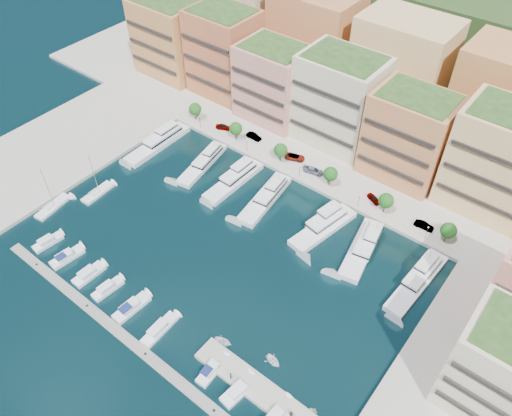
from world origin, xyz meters
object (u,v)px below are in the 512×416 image
object	(u,v)px
lamppost_3	(359,198)
car_2	(295,157)
cruiser_1	(67,257)
cruiser_8	(238,391)
cruiser_3	(107,289)
tender_0	(223,342)
car_5	(424,226)
tree_3	(331,174)
yacht_0	(160,141)
tree_2	(281,150)
yacht_2	(235,178)
yacht_5	(363,246)
car_3	(313,170)
tree_4	(386,201)
sailboat_0	(53,207)
tree_0	(195,109)
tree_1	(236,129)
sailboat_1	(98,193)
yacht_3	(267,196)
tender_2	(273,361)
person_1	(291,414)
car_0	(223,127)
yacht_4	(325,226)
cruiser_2	(89,274)
yacht_6	(419,279)
lamppost_2	(300,169)
lamppost_4	(427,231)
car_1	(254,136)
cruiser_5	(159,330)
person_0	(231,376)
cruiser_0	(48,242)
lamppost_1	(247,143)
yacht_1	(204,162)
lamppost_0	(200,120)
tender_3	(313,411)
cruiser_4	(131,308)
cruiser_7	(212,370)

from	to	relation	value
lamppost_3	car_2	bearing A→B (deg)	166.88
cruiser_1	cruiser_8	world-z (taller)	cruiser_1
cruiser_3	tender_0	size ratio (longest dim) A/B	1.98
cruiser_1	car_5	world-z (taller)	car_5
tree_3	yacht_0	xyz separation A→B (m)	(-48.57, -14.72, -3.53)
tree_2	yacht_2	size ratio (longest dim) A/B	0.29
yacht_0	yacht_5	size ratio (longest dim) A/B	1.12
tree_3	car_3	world-z (taller)	tree_3
tree_4	sailboat_0	xyz separation A→B (m)	(-66.84, -50.04, -4.44)
tree_0	tree_2	size ratio (longest dim) A/B	1.00
tree_1	cruiser_3	xyz separation A→B (m)	(12.17, -58.08, -4.20)
tree_4	cruiser_8	size ratio (longest dim) A/B	0.74
sailboat_1	car_2	size ratio (longest dim) A/B	2.39
yacht_3	tender_2	xyz separation A→B (m)	(28.71, -35.46, -0.85)
yacht_3	car_2	bearing A→B (deg)	100.40
lamppost_3	person_1	distance (m)	56.52
tender_2	car_0	distance (m)	76.22
yacht_4	cruiser_2	bearing A→B (deg)	-126.79
yacht_6	car_2	distance (m)	48.55
lamppost_2	lamppost_4	size ratio (longest dim) A/B	1.00
sailboat_0	car_1	world-z (taller)	sailboat_0
lamppost_4	cruiser_5	size ratio (longest dim) A/B	0.48
car_3	person_0	distance (m)	62.18
tree_0	lamppost_2	world-z (taller)	tree_0
cruiser_0	car_5	bearing A→B (deg)	41.09
lamppost_4	car_5	world-z (taller)	lamppost_4
lamppost_3	cruiser_0	bearing A→B (deg)	-132.71
lamppost_1	person_1	size ratio (longest dim) A/B	2.34
yacht_1	yacht_2	bearing A→B (deg)	0.19
yacht_2	cruiser_3	size ratio (longest dim) A/B	2.72
car_2	tree_4	bearing A→B (deg)	-114.44
lamppost_0	tender_3	world-z (taller)	lamppost_0
car_0	person_1	xyz separation A→B (m)	(65.80, -57.50, 0.12)
cruiser_3	car_3	xyz separation A→B (m)	(13.81, 59.52, 1.25)
lamppost_4	tender_3	xyz separation A→B (m)	(2.01, -50.20, -3.39)
lamppost_1	yacht_5	size ratio (longest dim) A/B	0.21
yacht_2	yacht_4	size ratio (longest dim) A/B	1.00
yacht_2	sailboat_0	world-z (taller)	sailboat_0
tree_0	cruiser_4	xyz separation A→B (m)	(35.91, -58.11, -4.17)
person_1	lamppost_3	bearing A→B (deg)	-68.80
tree_0	tree_1	xyz separation A→B (m)	(16.00, 0.00, 0.00)
sailboat_1	yacht_4	bearing A→B (deg)	26.22
tree_3	sailboat_1	size ratio (longest dim) A/B	0.43
cruiser_7	sailboat_0	world-z (taller)	sailboat_0
tender_0	car_0	world-z (taller)	car_0
cruiser_1	car_1	bearing A→B (deg)	84.37
lamppost_3	cruiser_2	size ratio (longest dim) A/B	0.56
tree_4	lamppost_4	distance (m)	12.25
tree_1	cruiser_3	size ratio (longest dim) A/B	0.77
cruiser_5	person_1	bearing A→B (deg)	3.87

